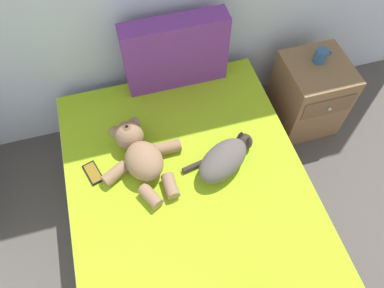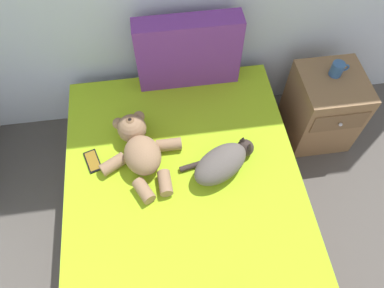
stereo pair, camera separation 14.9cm
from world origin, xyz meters
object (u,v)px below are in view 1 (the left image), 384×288
object	(u,v)px
cat	(225,158)
cell_phone	(93,173)
nightstand	(309,95)
mug	(321,55)
teddy_bear	(140,154)
bed	(197,227)
patterned_cushion	(175,53)

from	to	relation	value
cat	cell_phone	xyz separation A→B (m)	(-0.73, 0.15, -0.07)
nightstand	mug	bearing A→B (deg)	76.71
teddy_bear	mug	distance (m)	1.34
bed	nightstand	distance (m)	1.26
patterned_cushion	teddy_bear	xyz separation A→B (m)	(-0.35, -0.55, -0.16)
nightstand	mug	distance (m)	0.33
teddy_bear	mug	xyz separation A→B (m)	(1.28, 0.38, 0.06)
nightstand	mug	size ratio (longest dim) A/B	4.72
bed	cell_phone	size ratio (longest dim) A/B	12.65
teddy_bear	cell_phone	xyz separation A→B (m)	(-0.28, -0.01, -0.07)
teddy_bear	patterned_cushion	bearing A→B (deg)	57.35
cat	mug	distance (m)	0.99
cell_phone	mug	distance (m)	1.61
patterned_cushion	cat	world-z (taller)	patterned_cushion
nightstand	cell_phone	bearing A→B (deg)	-167.88
bed	nightstand	world-z (taller)	nightstand
cat	cell_phone	world-z (taller)	cat
teddy_bear	mug	world-z (taller)	same
patterned_cushion	teddy_bear	size ratio (longest dim) A/B	1.13
cat	cell_phone	size ratio (longest dim) A/B	2.70
patterned_cushion	mug	bearing A→B (deg)	-10.59
cat	mug	xyz separation A→B (m)	(0.83, 0.53, 0.06)
cell_phone	mug	xyz separation A→B (m)	(1.56, 0.38, 0.13)
cat	teddy_bear	distance (m)	0.48
bed	mug	world-z (taller)	mug
patterned_cushion	nightstand	distance (m)	1.04
patterned_cushion	cell_phone	size ratio (longest dim) A/B	3.94
cat	teddy_bear	xyz separation A→B (m)	(-0.45, 0.15, 0.01)
cell_phone	mug	world-z (taller)	mug
teddy_bear	mug	bearing A→B (deg)	16.41
patterned_cushion	nightstand	xyz separation A→B (m)	(0.92, -0.22, -0.43)
cat	bed	bearing A→B (deg)	-134.61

